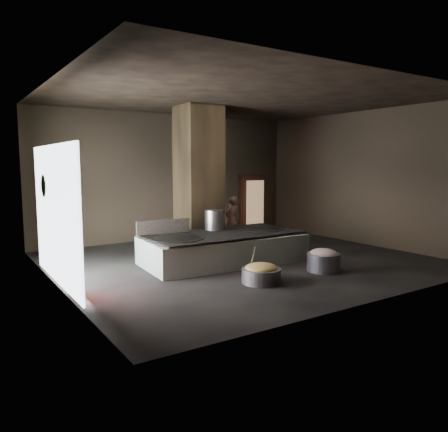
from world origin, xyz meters
TOP-DOWN VIEW (x-y plane):
  - floor at (0.00, 0.00)m, footprint 10.00×9.00m
  - ceiling at (0.00, 0.00)m, footprint 10.00×9.00m
  - back_wall at (0.00, 4.55)m, footprint 10.00×0.10m
  - front_wall at (0.00, -4.55)m, footprint 10.00×0.10m
  - left_wall at (-5.05, 0.00)m, footprint 0.10×9.00m
  - right_wall at (5.05, 0.00)m, footprint 0.10×9.00m
  - pillar at (-0.30, 1.90)m, footprint 1.20×1.20m
  - hearth_platform at (-0.59, 0.05)m, footprint 4.51×2.38m
  - platform_cap at (-0.59, 0.05)m, footprint 4.28×2.05m
  - wok_left at (-2.04, 0.00)m, footprint 1.38×1.38m
  - wok_left_rim at (-2.04, 0.00)m, footprint 1.41×1.41m
  - wok_right at (0.76, 0.10)m, footprint 1.28×1.28m
  - wok_right_rim at (0.76, 0.10)m, footprint 1.31×1.31m
  - stock_pot at (-0.54, 0.60)m, footprint 0.53×0.53m
  - splash_guard at (-2.04, 0.80)m, footprint 1.52×0.16m
  - cook at (1.27, 2.37)m, footprint 0.66×0.49m
  - veg_basin at (-0.98, -2.17)m, footprint 1.04×1.04m
  - veg_fill at (-0.98, -2.17)m, footprint 0.75×0.75m
  - ladle at (-1.13, -2.02)m, footprint 0.13×0.35m
  - meat_basin at (1.04, -2.16)m, footprint 1.06×1.06m
  - meat_fill at (1.04, -2.16)m, footprint 0.70×0.70m
  - doorway_near at (1.20, 4.45)m, footprint 1.18×0.08m
  - doorway_near_glow at (0.91, 4.40)m, footprint 0.76×0.04m
  - doorway_far at (3.60, 4.45)m, footprint 1.18×0.08m
  - doorway_far_glow at (3.66, 4.22)m, footprint 0.85×0.04m
  - left_opening at (-4.95, 0.20)m, footprint 0.04×4.20m
  - pavilion_sliver at (-4.88, -1.10)m, footprint 0.05×0.90m
  - tree_silhouette at (-4.85, 1.30)m, footprint 0.28×1.10m

SIDE VIEW (x-z plane):
  - floor at x=0.00m, z-range -0.10..0.00m
  - veg_basin at x=-0.98m, z-range 0.00..0.34m
  - meat_basin at x=1.04m, z-range 0.00..0.46m
  - veg_fill at x=-0.98m, z-range 0.23..0.47m
  - hearth_platform at x=-0.59m, z-range 0.00..0.76m
  - meat_fill at x=1.04m, z-range 0.32..0.58m
  - ladle at x=-1.13m, z-range 0.23..0.87m
  - wok_left at x=-2.04m, z-range 0.56..0.94m
  - wok_right at x=0.76m, z-range 0.57..0.93m
  - cook at x=1.27m, z-range 0.00..1.63m
  - platform_cap at x=-0.59m, z-range 0.80..0.83m
  - wok_left_rim at x=-2.04m, z-range 0.80..0.84m
  - wok_right_rim at x=0.76m, z-range 0.80..0.84m
  - pavilion_sliver at x=-4.88m, z-range 0.00..1.70m
  - splash_guard at x=-2.04m, z-range 0.84..1.22m
  - doorway_near_glow at x=0.91m, z-range 0.16..1.94m
  - doorway_far_glow at x=3.66m, z-range 0.05..2.05m
  - doorway_near at x=1.20m, z-range -0.09..2.29m
  - doorway_far at x=3.60m, z-range -0.09..2.29m
  - stock_pot at x=-0.54m, z-range 0.84..1.42m
  - left_opening at x=-4.95m, z-range 0.05..3.15m
  - tree_silhouette at x=-4.85m, z-range 1.65..2.75m
  - back_wall at x=0.00m, z-range 0.00..4.50m
  - front_wall at x=0.00m, z-range 0.00..4.50m
  - left_wall at x=-5.05m, z-range 0.00..4.50m
  - right_wall at x=5.05m, z-range 0.00..4.50m
  - pillar at x=-0.30m, z-range 0.00..4.50m
  - ceiling at x=0.00m, z-range 4.50..4.60m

